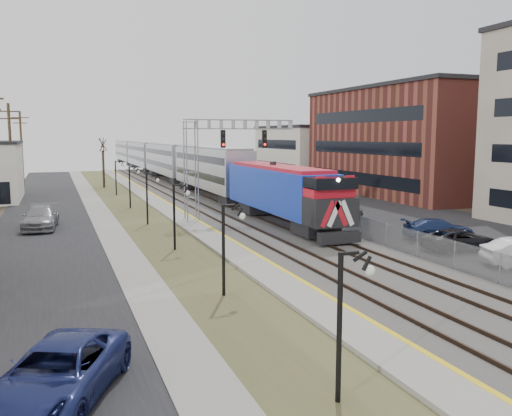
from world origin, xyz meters
TOP-DOWN VIEW (x-y plane):
  - ground at (0.00, 0.00)m, footprint 160.00×160.00m
  - street_west at (-11.50, 35.00)m, footprint 7.00×120.00m
  - sidewalk at (-7.00, 35.00)m, footprint 2.00×120.00m
  - grass_median at (-4.00, 35.00)m, footprint 4.00×120.00m
  - platform at (-1.00, 35.00)m, footprint 2.00×120.00m
  - ballast_bed at (4.00, 35.00)m, footprint 8.00×120.00m
  - parking_lot at (16.00, 35.00)m, footprint 16.00×120.00m
  - platform_edge at (-0.12, 35.00)m, footprint 0.24×120.00m
  - track_near at (2.00, 35.00)m, footprint 1.58×120.00m
  - track_far at (5.50, 35.00)m, footprint 1.58×120.00m
  - train at (5.50, 70.87)m, footprint 3.00×108.65m
  - signal_gantry at (1.22, 27.99)m, footprint 9.00×1.07m
  - lampposts at (-4.00, 18.29)m, footprint 0.14×62.14m
  - fence at (8.20, 35.00)m, footprint 0.04×120.00m
  - buildings_east at (30.00, 31.18)m, footprint 16.00×76.00m
  - bare_trees at (-12.66, 38.91)m, footprint 12.30×42.30m
  - car_lot_c at (11.96, 11.93)m, footprint 4.77×2.53m
  - car_lot_d at (13.14, 15.29)m, footprint 5.03×3.04m
  - car_lot_e at (11.25, 25.33)m, footprint 4.67×2.73m
  - car_lot_f at (11.97, 38.38)m, footprint 4.68×2.25m
  - car_street_a at (-10.75, 0.60)m, footprint 4.49×5.92m
  - car_street_b at (-11.70, 28.93)m, footprint 2.79×5.85m

SIDE VIEW (x-z plane):
  - ground at x=0.00m, z-range 0.00..0.00m
  - street_west at x=-11.50m, z-range 0.00..0.04m
  - parking_lot at x=16.00m, z-range 0.00..0.04m
  - grass_median at x=-4.00m, z-range 0.00..0.06m
  - sidewalk at x=-7.00m, z-range 0.00..0.08m
  - ballast_bed at x=4.00m, z-range 0.00..0.20m
  - platform at x=-1.00m, z-range 0.00..0.24m
  - platform_edge at x=-0.12m, z-range 0.24..0.25m
  - track_near at x=2.00m, z-range 0.20..0.35m
  - track_far at x=5.50m, z-range 0.20..0.35m
  - car_lot_c at x=11.96m, z-range 0.00..1.28m
  - car_lot_d at x=13.14m, z-range 0.00..1.36m
  - car_lot_f at x=11.97m, z-range 0.00..1.48m
  - car_lot_e at x=11.25m, z-range 0.00..1.49m
  - car_street_a at x=-10.75m, z-range 0.00..1.49m
  - fence at x=8.20m, z-range 0.00..1.60m
  - car_street_b at x=-11.70m, z-range 0.00..1.64m
  - lampposts at x=-4.00m, z-range 0.00..4.00m
  - bare_trees at x=-12.66m, z-range -0.27..5.68m
  - train at x=5.50m, z-range 0.28..5.60m
  - signal_gantry at x=1.22m, z-range 1.51..9.66m
  - buildings_east at x=30.00m, z-range -1.19..13.81m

